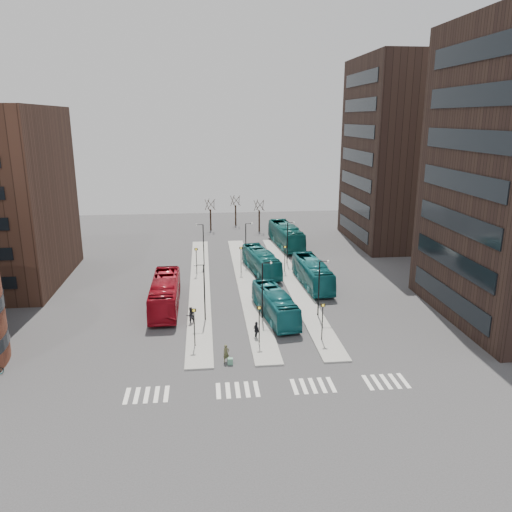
{
  "coord_description": "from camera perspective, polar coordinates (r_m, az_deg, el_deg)",
  "views": [
    {
      "loc": [
        -3.24,
        -30.73,
        20.52
      ],
      "look_at": [
        2.68,
        24.94,
        5.0
      ],
      "focal_mm": 35.0,
      "sensor_mm": 36.0,
      "label": 1
    }
  ],
  "objects": [
    {
      "name": "commuter_a",
      "position": [
        52.12,
        -7.51,
        -6.75
      ],
      "size": [
        1.08,
        0.98,
        1.82
      ],
      "primitive_type": "imported",
      "rotation": [
        0.0,
        0.0,
        3.54
      ],
      "color": "black",
      "rests_on": "ground"
    },
    {
      "name": "red_bus",
      "position": [
        56.46,
        -10.35,
        -4.23
      ],
      "size": [
        2.93,
        12.29,
        3.42
      ],
      "primitive_type": "imported",
      "rotation": [
        0.0,
        0.0,
        0.0
      ],
      "color": "maroon",
      "rests_on": "ground"
    },
    {
      "name": "island_mid",
      "position": [
        64.3,
        -1.08,
        -3.05
      ],
      "size": [
        2.5,
        45.0,
        0.15
      ],
      "primitive_type": "cube",
      "color": "gray",
      "rests_on": "ground"
    },
    {
      "name": "island_right",
      "position": [
        65.06,
        4.2,
        -2.86
      ],
      "size": [
        2.5,
        45.0,
        0.15
      ],
      "primitive_type": "cube",
      "color": "gray",
      "rests_on": "ground"
    },
    {
      "name": "teal_bus_c",
      "position": [
        63.46,
        6.47,
        -1.94
      ],
      "size": [
        3.23,
        11.71,
        3.23
      ],
      "primitive_type": "imported",
      "rotation": [
        0.0,
        0.0,
        0.04
      ],
      "color": "#15666B",
      "rests_on": "ground"
    },
    {
      "name": "teal_bus_d",
      "position": [
        82.4,
        3.44,
        2.36
      ],
      "size": [
        4.26,
        13.38,
        3.66
      ],
      "primitive_type": "imported",
      "rotation": [
        0.0,
        0.0,
        0.09
      ],
      "color": "#125A57",
      "rests_on": "ground"
    },
    {
      "name": "suitcase",
      "position": [
        43.98,
        -2.95,
        -11.93
      ],
      "size": [
        0.48,
        0.39,
        0.56
      ],
      "primitive_type": "cube",
      "rotation": [
        0.0,
        0.0,
        -0.08
      ],
      "color": "#1C509D",
      "rests_on": "ground"
    },
    {
      "name": "traveller",
      "position": [
        44.2,
        -3.42,
        -11.04
      ],
      "size": [
        0.69,
        0.59,
        1.59
      ],
      "primitive_type": "imported",
      "rotation": [
        0.0,
        0.0,
        0.43
      ],
      "color": "#4C4C2D",
      "rests_on": "ground"
    },
    {
      "name": "commuter_b",
      "position": [
        48.32,
        0.05,
        -8.49
      ],
      "size": [
        0.75,
        1.11,
        1.75
      ],
      "primitive_type": "imported",
      "rotation": [
        0.0,
        0.0,
        1.91
      ],
      "color": "black",
      "rests_on": "ground"
    },
    {
      "name": "bare_trees",
      "position": [
        95.26,
        -2.41,
        4.71
      ],
      "size": [
        10.97,
        8.14,
        5.9
      ],
      "color": "black",
      "rests_on": "ground"
    },
    {
      "name": "commuter_c",
      "position": [
        51.76,
        1.96,
        -6.92
      ],
      "size": [
        0.59,
        1.03,
        1.59
      ],
      "primitive_type": "imported",
      "rotation": [
        0.0,
        0.0,
        4.72
      ],
      "color": "black",
      "rests_on": "ground"
    },
    {
      "name": "lamp_posts",
      "position": [
        61.41,
        -0.34,
        -0.52
      ],
      "size": [
        14.04,
        20.24,
        6.12
      ],
      "color": "black",
      "rests_on": "ground"
    },
    {
      "name": "island_left",
      "position": [
        64.09,
        -6.44,
        -3.21
      ],
      "size": [
        2.5,
        45.0,
        0.15
      ],
      "primitive_type": "cube",
      "color": "gray",
      "rests_on": "ground"
    },
    {
      "name": "sign_poles",
      "position": [
        56.91,
        -0.87,
        -3.07
      ],
      "size": [
        12.45,
        22.12,
        3.65
      ],
      "color": "black",
      "rests_on": "ground"
    },
    {
      "name": "teal_bus_a",
      "position": [
        53.12,
        2.17,
        -5.52
      ],
      "size": [
        3.98,
        10.88,
        2.96
      ],
      "primitive_type": "imported",
      "rotation": [
        0.0,
        0.0,
        0.14
      ],
      "color": "#146066",
      "rests_on": "ground"
    },
    {
      "name": "tower_far",
      "position": [
        88.25,
        17.82,
        11.19
      ],
      "size": [
        20.12,
        20.0,
        30.0
      ],
      "color": "black",
      "rests_on": "ground"
    },
    {
      "name": "crosswalk_stripes",
      "position": [
        40.65,
        1.88,
        -14.83
      ],
      "size": [
        22.35,
        2.4,
        0.01
      ],
      "color": "silver",
      "rests_on": "ground"
    },
    {
      "name": "teal_bus_b",
      "position": [
        68.28,
        0.58,
        -0.63
      ],
      "size": [
        4.47,
        11.46,
        3.11
      ],
      "primitive_type": "imported",
      "rotation": [
        0.0,
        0.0,
        0.17
      ],
      "color": "#136163",
      "rests_on": "ground"
    },
    {
      "name": "ground",
      "position": [
        37.1,
        -0.04,
        -18.09
      ],
      "size": [
        160.0,
        160.0,
        0.0
      ],
      "primitive_type": "plane",
      "color": "#313134",
      "rests_on": "ground"
    }
  ]
}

